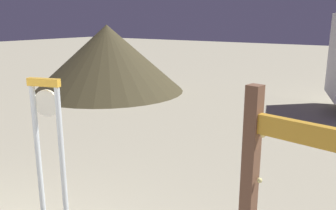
% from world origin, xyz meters
% --- Properties ---
extents(standing_clock, '(0.45, 0.21, 2.03)m').
position_xyz_m(standing_clock, '(-0.30, 1.55, 1.23)').
color(standing_clock, white).
rests_on(standing_clock, ground_plane).
extents(arrow_sign, '(1.15, 0.36, 2.30)m').
position_xyz_m(arrow_sign, '(2.94, 1.10, 1.57)').
color(arrow_sign, brown).
rests_on(arrow_sign, ground_plane).
extents(dome_tent, '(5.84, 5.84, 2.56)m').
position_xyz_m(dome_tent, '(-6.13, 8.74, 1.28)').
color(dome_tent, '#443D25').
rests_on(dome_tent, ground_plane).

